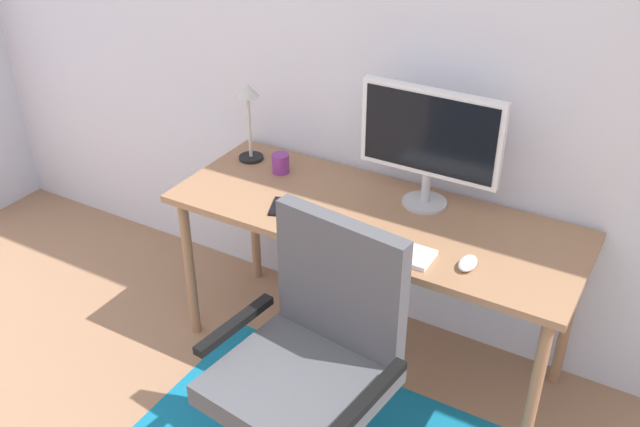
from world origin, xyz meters
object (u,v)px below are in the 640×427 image
(coffee_cup, at_px, (281,163))
(desk, at_px, (373,229))
(office_chair, at_px, (311,384))
(desk_lamp, at_px, (248,109))
(cell_phone, at_px, (280,207))
(keyboard, at_px, (376,245))
(monitor, at_px, (430,137))
(computer_mouse, at_px, (468,263))

(coffee_cup, bearing_deg, desk, -12.62)
(office_chair, bearing_deg, desk_lamp, 140.80)
(coffee_cup, distance_m, cell_phone, 0.31)
(desk_lamp, bearing_deg, keyboard, -24.11)
(monitor, height_order, coffee_cup, monitor)
(monitor, height_order, office_chair, monitor)
(coffee_cup, height_order, desk_lamp, desk_lamp)
(computer_mouse, bearing_deg, coffee_cup, 163.75)
(computer_mouse, distance_m, cell_phone, 0.79)
(desk, xyz_separation_m, computer_mouse, (0.45, -0.16, 0.09))
(computer_mouse, distance_m, desk_lamp, 1.20)
(keyboard, relative_size, coffee_cup, 5.03)
(keyboard, bearing_deg, computer_mouse, 7.35)
(keyboard, xyz_separation_m, cell_phone, (-0.46, 0.06, -0.00))
(computer_mouse, height_order, cell_phone, computer_mouse)
(desk_lamp, bearing_deg, cell_phone, -40.84)
(office_chair, bearing_deg, desk, 106.78)
(desk_lamp, distance_m, office_chair, 1.28)
(desk, bearing_deg, coffee_cup, 167.38)
(desk, bearing_deg, monitor, 49.98)
(computer_mouse, relative_size, cell_phone, 0.74)
(coffee_cup, xyz_separation_m, desk_lamp, (-0.18, 0.04, 0.20))
(desk, xyz_separation_m, coffee_cup, (-0.51, 0.11, 0.11))
(computer_mouse, distance_m, office_chair, 0.68)
(desk, xyz_separation_m, cell_phone, (-0.34, -0.15, 0.08))
(keyboard, xyz_separation_m, computer_mouse, (0.33, 0.04, 0.01))
(coffee_cup, bearing_deg, cell_phone, -58.00)
(monitor, bearing_deg, keyboard, -94.55)
(desk_lamp, xyz_separation_m, office_chair, (0.81, -0.84, -0.51))
(cell_phone, bearing_deg, coffee_cup, 100.76)
(desk, relative_size, coffee_cup, 19.25)
(desk_lamp, height_order, office_chair, desk_lamp)
(coffee_cup, bearing_deg, computer_mouse, -16.25)
(cell_phone, bearing_deg, computer_mouse, -22.49)
(cell_phone, relative_size, office_chair, 0.14)
(desk_lamp, bearing_deg, computer_mouse, -15.58)
(office_chair, bearing_deg, keyboard, 97.75)
(coffee_cup, bearing_deg, monitor, 4.99)
(desk, height_order, monitor, monitor)
(monitor, distance_m, coffee_cup, 0.70)
(keyboard, bearing_deg, desk_lamp, 155.89)
(desk, height_order, coffee_cup, coffee_cup)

